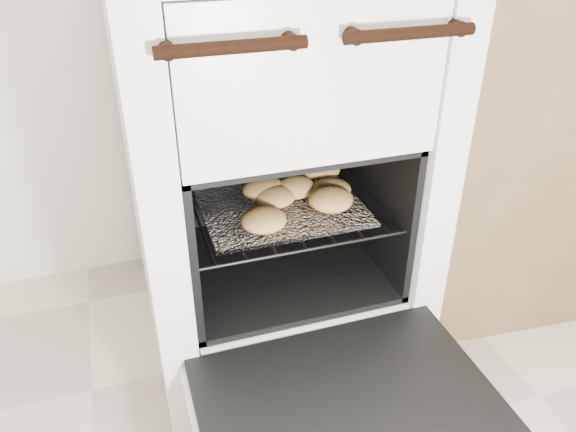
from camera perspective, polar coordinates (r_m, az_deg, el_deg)
stove at (r=1.32m, az=-2.05°, el=5.12°), size 0.62×0.70×0.96m
oven_door at (r=1.09m, az=6.50°, el=-19.34°), size 0.56×0.44×0.04m
oven_rack at (r=1.29m, az=-1.14°, el=1.44°), size 0.45×0.44×0.01m
foil_sheet at (r=1.27m, az=-0.87°, el=1.26°), size 0.35×0.31×0.01m
baked_rolls at (r=1.27m, az=1.08°, el=2.55°), size 0.33×0.33×0.05m
counter at (r=1.74m, az=24.16°, el=8.44°), size 0.96×0.68×0.92m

